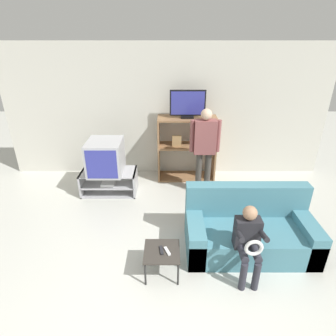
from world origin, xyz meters
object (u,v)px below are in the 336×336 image
object	(u,v)px
couch	(249,231)
television_flat	(189,105)
media_shelf	(187,148)
snack_table	(163,253)
tv_stand	(110,182)
person_standing_adult	(206,144)
television_main	(106,157)
person_seated_child	(249,239)
remote_control_black	(162,250)
remote_control_white	(168,251)

from	to	relation	value
couch	television_flat	bearing A→B (deg)	109.26
media_shelf	television_flat	size ratio (longest dim) A/B	1.91
media_shelf	snack_table	size ratio (longest dim) A/B	2.94
snack_table	couch	size ratio (longest dim) A/B	0.26
tv_stand	person_standing_adult	world-z (taller)	person_standing_adult
tv_stand	television_main	distance (m)	0.52
media_shelf	person_seated_child	size ratio (longest dim) A/B	1.35
couch	person_standing_adult	size ratio (longest dim) A/B	1.07
media_shelf	television_flat	bearing A→B (deg)	-106.87
television_flat	television_main	bearing A→B (deg)	-157.66
person_seated_child	television_flat	bearing A→B (deg)	102.43
person_standing_adult	television_main	bearing A→B (deg)	-179.33
couch	person_standing_adult	xyz separation A→B (m)	(-0.46, 1.52, 0.68)
remote_control_black	couch	bearing A→B (deg)	13.06
person_seated_child	couch	bearing A→B (deg)	71.93
tv_stand	media_shelf	world-z (taller)	media_shelf
television_flat	person_standing_adult	world-z (taller)	television_flat
remote_control_black	person_seated_child	size ratio (longest dim) A/B	0.15
television_main	television_flat	xyz separation A→B (m)	(1.48, 0.61, 0.79)
couch	television_main	bearing A→B (deg)	145.91
snack_table	remote_control_black	bearing A→B (deg)	176.01
tv_stand	television_main	world-z (taller)	television_main
media_shelf	person_seated_child	bearing A→B (deg)	-77.69
television_main	person_standing_adult	world-z (taller)	person_standing_adult
television_flat	snack_table	xyz separation A→B (m)	(-0.44, -2.58, -1.22)
tv_stand	remote_control_black	bearing A→B (deg)	-62.92
tv_stand	snack_table	world-z (taller)	tv_stand
television_flat	tv_stand	bearing A→B (deg)	-157.96
remote_control_black	tv_stand	bearing A→B (deg)	108.45
television_main	person_seated_child	bearing A→B (deg)	-44.19
snack_table	couch	bearing A→B (deg)	21.78
person_seated_child	remote_control_white	bearing A→B (deg)	179.25
television_main	television_flat	distance (m)	1.79
snack_table	remote_control_black	size ratio (longest dim) A/B	3.01
television_main	person_seated_child	size ratio (longest dim) A/B	0.71
media_shelf	remote_control_black	xyz separation A→B (m)	(-0.45, -2.59, -0.30)
remote_control_black	person_standing_adult	size ratio (longest dim) A/B	0.09
media_shelf	remote_control_black	distance (m)	2.64
tv_stand	person_standing_adult	distance (m)	1.89
tv_stand	snack_table	bearing A→B (deg)	-62.81
television_main	couch	xyz separation A→B (m)	(2.22, -1.50, -0.45)
person_seated_child	tv_stand	bearing A→B (deg)	135.28
media_shelf	couch	distance (m)	2.27
media_shelf	television_main	bearing A→B (deg)	-157.35
remote_control_black	person_standing_adult	distance (m)	2.20
remote_control_black	remote_control_white	world-z (taller)	same
tv_stand	person_standing_adult	bearing A→B (deg)	0.10
television_main	remote_control_white	distance (m)	2.30
remote_control_black	snack_table	bearing A→B (deg)	-12.62
remote_control_black	person_standing_adult	xyz separation A→B (m)	(0.72, 1.99, 0.61)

